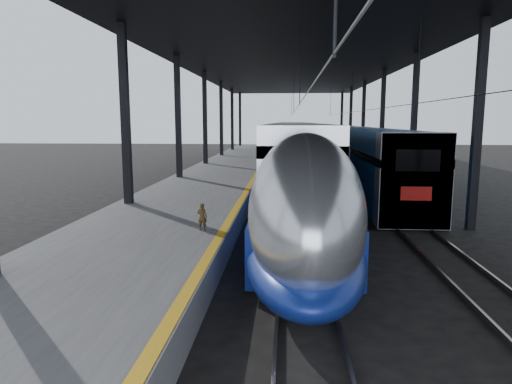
{
  "coord_description": "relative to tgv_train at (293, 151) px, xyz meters",
  "views": [
    {
      "loc": [
        1.49,
        -15.3,
        4.75
      ],
      "look_at": [
        0.28,
        2.31,
        2.0
      ],
      "focal_mm": 32.0,
      "sensor_mm": 36.0,
      "label": 1
    }
  ],
  "objects": [
    {
      "name": "second_train",
      "position": [
        5.0,
        7.01,
        0.01
      ],
      "size": [
        3.1,
        56.05,
        4.27
      ],
      "color": "#164E90",
      "rests_on": "ground"
    },
    {
      "name": "canopy",
      "position": [
        -0.1,
        -4.66,
        6.96
      ],
      "size": [
        18.0,
        75.0,
        9.47
      ],
      "color": "black",
      "rests_on": "ground"
    },
    {
      "name": "yellow_strip",
      "position": [
        -2.7,
        -4.66,
        -1.15
      ],
      "size": [
        0.3,
        80.0,
        0.01
      ],
      "primitive_type": "cube",
      "color": "gold",
      "rests_on": "platform"
    },
    {
      "name": "child",
      "position": [
        -3.43,
        -24.71,
        -0.68
      ],
      "size": [
        0.37,
        0.26,
        0.96
      ],
      "primitive_type": "imported",
      "rotation": [
        0.0,
        0.0,
        3.03
      ],
      "color": "#433216",
      "rests_on": "platform"
    },
    {
      "name": "tgv_train",
      "position": [
        0.0,
        0.0,
        0.0
      ],
      "size": [
        3.21,
        65.2,
        4.6
      ],
      "color": "#B9BBC1",
      "rests_on": "ground"
    },
    {
      "name": "rails",
      "position": [
        2.5,
        -4.66,
        -2.07
      ],
      "size": [
        6.52,
        80.0,
        0.16
      ],
      "color": "slate",
      "rests_on": "ground"
    },
    {
      "name": "platform",
      "position": [
        -5.5,
        -4.66,
        -1.65
      ],
      "size": [
        6.0,
        80.0,
        1.0
      ],
      "primitive_type": "cube",
      "color": "#4C4C4F",
      "rests_on": "ground"
    },
    {
      "name": "ground",
      "position": [
        -2.0,
        -24.66,
        -2.15
      ],
      "size": [
        160.0,
        160.0,
        0.0
      ],
      "primitive_type": "plane",
      "color": "black",
      "rests_on": "ground"
    }
  ]
}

